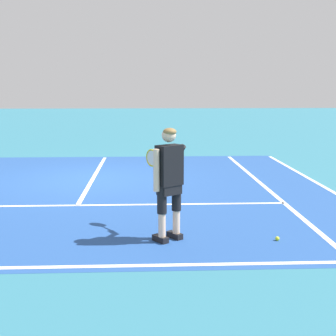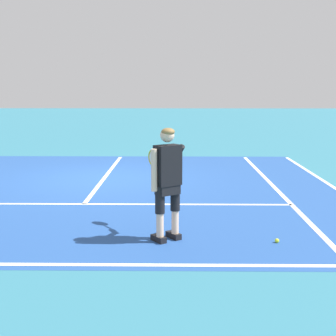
# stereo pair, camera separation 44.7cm
# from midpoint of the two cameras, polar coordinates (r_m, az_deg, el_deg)

# --- Properties ---
(ground_plane) EXTENTS (80.00, 80.00, 0.00)m
(ground_plane) POSITION_cam_midpoint_polar(r_m,az_deg,el_deg) (12.20, -10.04, -1.36)
(ground_plane) COLOR teal
(court_inner_surface) EXTENTS (10.98, 10.07, 0.00)m
(court_inner_surface) POSITION_cam_midpoint_polar(r_m,az_deg,el_deg) (11.12, -10.76, -2.44)
(court_inner_surface) COLOR #234C93
(court_inner_surface) RESTS_ON ground
(line_baseline) EXTENTS (10.98, 0.10, 0.01)m
(line_baseline) POSITION_cam_midpoint_polar(r_m,az_deg,el_deg) (6.55, -16.73, -11.29)
(line_baseline) COLOR white
(line_baseline) RESTS_ON ground
(line_service) EXTENTS (8.23, 0.10, 0.01)m
(line_service) POSITION_cam_midpoint_polar(r_m,az_deg,el_deg) (9.61, -12.06, -4.38)
(line_service) COLOR white
(line_service) RESTS_ON ground
(line_centre_service) EXTENTS (0.10, 6.40, 0.01)m
(line_centre_service) POSITION_cam_midpoint_polar(r_m,az_deg,el_deg) (12.71, -9.75, -0.89)
(line_centre_service) COLOR white
(line_centre_service) RESTS_ON ground
(line_singles_right) EXTENTS (0.10, 9.67, 0.01)m
(line_singles_right) POSITION_cam_midpoint_polar(r_m,az_deg,el_deg) (11.30, 10.39, -2.23)
(line_singles_right) COLOR white
(line_singles_right) RESTS_ON ground
(line_doubles_right) EXTENTS (0.10, 9.67, 0.01)m
(line_doubles_right) POSITION_cam_midpoint_polar(r_m,az_deg,el_deg) (11.68, 16.98, -2.10)
(line_doubles_right) COLOR white
(line_doubles_right) RESTS_ON ground
(tennis_player) EXTENTS (0.62, 1.21, 1.71)m
(tennis_player) POSITION_cam_midpoint_polar(r_m,az_deg,el_deg) (7.10, -1.75, -1.00)
(tennis_player) COLOR black
(tennis_player) RESTS_ON ground
(tennis_ball_near_feet) EXTENTS (0.07, 0.07, 0.07)m
(tennis_ball_near_feet) POSITION_cam_midpoint_polar(r_m,az_deg,el_deg) (7.44, 11.24, -8.28)
(tennis_ball_near_feet) COLOR #CCE02D
(tennis_ball_near_feet) RESTS_ON ground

